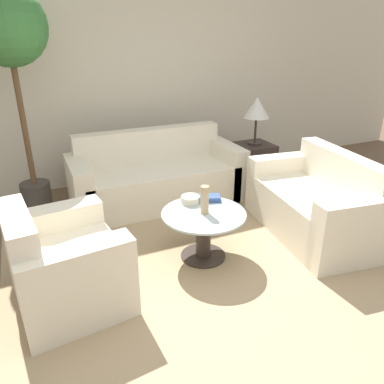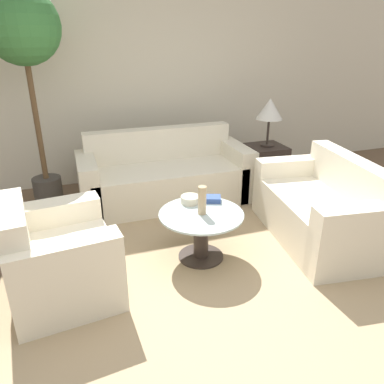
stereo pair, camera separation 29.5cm
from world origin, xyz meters
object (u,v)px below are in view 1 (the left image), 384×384
Objects in this scene: bowl at (190,200)px; sofa_main at (156,178)px; potted_plant at (9,42)px; table_lamp at (257,109)px; book_stack at (208,198)px; armchair at (61,269)px; loveseat at (318,206)px; coffee_table at (203,229)px; vase at (205,200)px.

sofa_main is at bearing 87.14° from bowl.
potted_plant reaches higher than bowl.
table_lamp is 2.33× the size of book_stack.
loveseat is at bearing -94.73° from armchair.
coffee_table is 2.58m from potted_plant.
table_lamp reaches higher than armchair.
table_lamp is at bearing 0.99° from sofa_main.
potted_plant reaches higher than table_lamp.
potted_plant is (-2.58, 1.65, 1.53)m from loveseat.
table_lamp is 1.82m from book_stack.
vase is at bearing -83.97° from loveseat.
loveseat is 1.33m from bowl.
bowl is at bearing -165.59° from book_stack.
sofa_main is 1.57m from table_lamp.
potted_plant is (-0.08, 1.73, 1.52)m from armchair.
loveseat is at bearing -11.88° from bowl.
loveseat is 1.61m from table_lamp.
book_stack is (1.38, 0.34, 0.18)m from armchair.
table_lamp is 3.54× the size of bowl.
bowl reaches higher than coffee_table.
coffee_table is at bearing -84.07° from bowl.
table_lamp is at bearing 38.80° from bowl.
book_stack is at bearing -137.21° from table_lamp.
bowl is (1.21, 0.35, 0.19)m from armchair.
vase is at bearing -102.18° from book_stack.
potted_plant is (-1.31, 1.61, 1.53)m from coffee_table.
loveseat is at bearing -48.86° from sofa_main.
sofa_main reaches higher than armchair.
potted_plant is at bearing 175.47° from table_lamp.
sofa_main is 1.96m from armchair.
armchair is at bearing -150.23° from table_lamp.
sofa_main is at bearing -131.52° from loveseat.
sofa_main is 11.65× the size of bowl.
book_stack reaches higher than coffee_table.
loveseat is at bearing -96.27° from table_lamp.
bowl is at bearing -46.96° from potted_plant.
coffee_table is (-0.03, -1.37, 0.00)m from sofa_main.
armchair is at bearing -145.96° from book_stack.
table_lamp is at bearing -4.53° from potted_plant.
potted_plant is 9.25× the size of vase.
armchair is at bearing -163.65° from bowl.
sofa_main reaches higher than bowl.
armchair is (-1.26, -1.49, 0.00)m from sofa_main.
vase reaches higher than bowl.
potted_plant is at bearing -3.87° from armchair.
armchair is 1.61× the size of table_lamp.
coffee_table is 0.32m from book_stack.
sofa_main is 7.67× the size of book_stack.
coffee_table is at bearing -91.06° from armchair.
table_lamp reaches higher than bowl.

